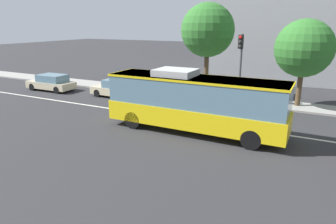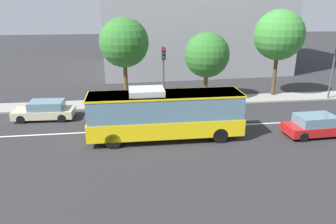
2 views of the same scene
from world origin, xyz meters
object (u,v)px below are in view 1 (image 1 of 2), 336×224
street_tree_kerbside_centre (304,49)px  street_tree_kerbside_left (208,30)px  traffic_light_near_corner (240,57)px  sedan_beige_ahead (118,89)px  sedan_beige (51,83)px  transit_bus (195,100)px

street_tree_kerbside_centre → street_tree_kerbside_left: bearing=176.6°
traffic_light_near_corner → street_tree_kerbside_centre: bearing=111.8°
street_tree_kerbside_centre → sedan_beige_ahead: bearing=-166.4°
sedan_beige → street_tree_kerbside_left: 14.70m
transit_bus → street_tree_kerbside_left: (-2.46, 8.65, 3.55)m
traffic_light_near_corner → street_tree_kerbside_centre: (4.06, 1.37, 0.66)m
street_tree_kerbside_centre → sedan_beige: bearing=-169.3°
sedan_beige → street_tree_kerbside_left: street_tree_kerbside_left is taller
transit_bus → traffic_light_near_corner: traffic_light_near_corner is taller
sedan_beige_ahead → street_tree_kerbside_left: size_ratio=0.61×
sedan_beige_ahead → street_tree_kerbside_centre: bearing=-163.8°
sedan_beige_ahead → sedan_beige: bearing=7.3°
traffic_light_near_corner → street_tree_kerbside_left: street_tree_kerbside_left is taller
sedan_beige_ahead → transit_bus: bearing=153.1°
sedan_beige → traffic_light_near_corner: bearing=-172.4°
traffic_light_near_corner → street_tree_kerbside_centre: 4.33m
transit_bus → street_tree_kerbside_centre: size_ratio=1.60×
transit_bus → sedan_beige: bearing=164.9°
traffic_light_near_corner → street_tree_kerbside_left: 4.09m
transit_bus → street_tree_kerbside_left: size_ratio=1.33×
transit_bus → traffic_light_near_corner: (0.74, 6.85, 1.75)m
transit_bus → street_tree_kerbside_left: 9.66m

